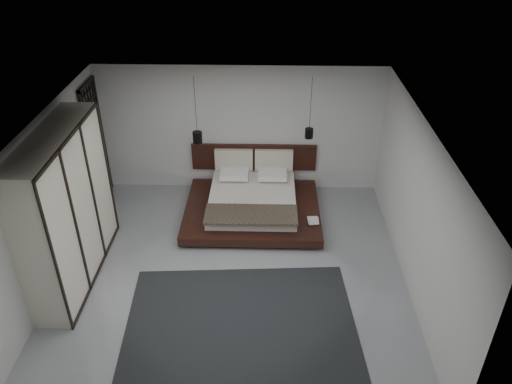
{
  "coord_description": "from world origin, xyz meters",
  "views": [
    {
      "loc": [
        0.59,
        -6.75,
        5.84
      ],
      "look_at": [
        0.38,
        1.2,
        0.95
      ],
      "focal_mm": 35.0,
      "sensor_mm": 36.0,
      "label": 1
    }
  ],
  "objects_px": {
    "lattice_screen": "(97,144)",
    "bed": "(252,201)",
    "pendant_left": "(197,137)",
    "pendant_right": "(309,133)",
    "wardrobe": "(66,209)",
    "rug": "(241,323)"
  },
  "relations": [
    {
      "from": "lattice_screen",
      "to": "pendant_left",
      "type": "relative_size",
      "value": 1.87
    },
    {
      "from": "pendant_right",
      "to": "wardrobe",
      "type": "xyz_separation_m",
      "value": [
        -4.1,
        -2.38,
        -0.32
      ]
    },
    {
      "from": "wardrobe",
      "to": "rug",
      "type": "xyz_separation_m",
      "value": [
        2.9,
        -1.14,
        -1.33
      ]
    },
    {
      "from": "pendant_left",
      "to": "lattice_screen",
      "type": "bearing_deg",
      "value": 176.86
    },
    {
      "from": "bed",
      "to": "pendant_left",
      "type": "xyz_separation_m",
      "value": [
        -1.12,
        0.42,
        1.25
      ]
    },
    {
      "from": "pendant_right",
      "to": "rug",
      "type": "relative_size",
      "value": 0.35
    },
    {
      "from": "wardrobe",
      "to": "lattice_screen",
      "type": "bearing_deg",
      "value": 95.76
    },
    {
      "from": "pendant_left",
      "to": "wardrobe",
      "type": "distance_m",
      "value": 3.03
    },
    {
      "from": "pendant_left",
      "to": "wardrobe",
      "type": "bearing_deg",
      "value": -128.12
    },
    {
      "from": "bed",
      "to": "pendant_left",
      "type": "height_order",
      "value": "pendant_left"
    },
    {
      "from": "lattice_screen",
      "to": "rug",
      "type": "xyz_separation_m",
      "value": [
        3.16,
        -3.64,
        -1.29
      ]
    },
    {
      "from": "wardrobe",
      "to": "pendant_right",
      "type": "bearing_deg",
      "value": 30.1
    },
    {
      "from": "pendant_left",
      "to": "bed",
      "type": "bearing_deg",
      "value": -20.75
    },
    {
      "from": "rug",
      "to": "bed",
      "type": "bearing_deg",
      "value": 88.49
    },
    {
      "from": "wardrobe",
      "to": "rug",
      "type": "relative_size",
      "value": 0.76
    },
    {
      "from": "lattice_screen",
      "to": "bed",
      "type": "height_order",
      "value": "lattice_screen"
    },
    {
      "from": "lattice_screen",
      "to": "wardrobe",
      "type": "xyz_separation_m",
      "value": [
        0.25,
        -2.49,
        0.03
      ]
    },
    {
      "from": "wardrobe",
      "to": "rug",
      "type": "distance_m",
      "value": 3.39
    },
    {
      "from": "bed",
      "to": "rug",
      "type": "xyz_separation_m",
      "value": [
        -0.08,
        -3.1,
        -0.28
      ]
    },
    {
      "from": "lattice_screen",
      "to": "wardrobe",
      "type": "relative_size",
      "value": 0.96
    },
    {
      "from": "pendant_left",
      "to": "pendant_right",
      "type": "bearing_deg",
      "value": -0.0
    },
    {
      "from": "bed",
      "to": "wardrobe",
      "type": "xyz_separation_m",
      "value": [
        -2.99,
        -1.95,
        1.05
      ]
    }
  ]
}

